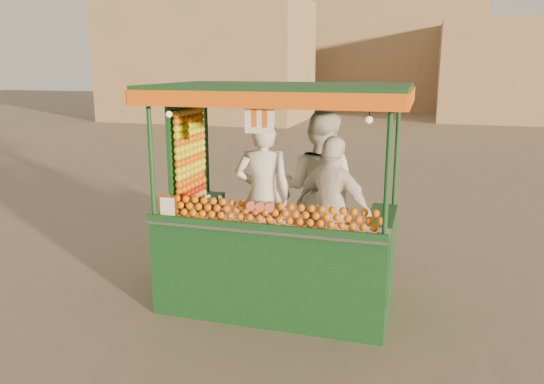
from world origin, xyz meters
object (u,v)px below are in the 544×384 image
(vendor_middle, at_px, (320,190))
(vendor_left, at_px, (263,196))
(vendor_right, at_px, (333,210))
(juice_cart, at_px, (272,236))

(vendor_middle, bearing_deg, vendor_left, 40.35)
(vendor_left, height_order, vendor_middle, vendor_middle)
(vendor_left, bearing_deg, vendor_right, 160.71)
(juice_cart, bearing_deg, vendor_right, 14.85)
(vendor_left, height_order, vendor_right, vendor_left)
(vendor_middle, xyz_separation_m, vendor_right, (0.26, -0.50, -0.12))
(vendor_right, bearing_deg, vendor_middle, -39.93)
(juice_cart, xyz_separation_m, vendor_middle, (0.42, 0.68, 0.43))
(juice_cart, relative_size, vendor_right, 1.65)
(vendor_left, distance_m, vendor_right, 0.88)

